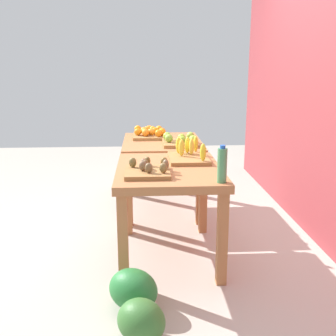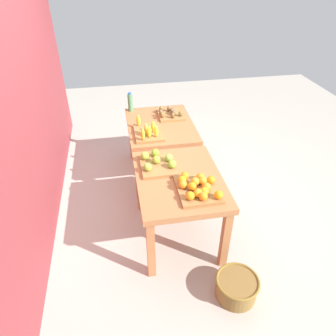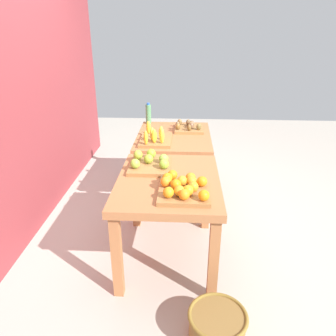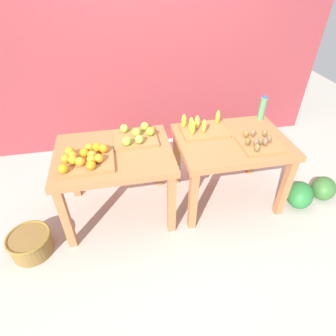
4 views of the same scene
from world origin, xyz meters
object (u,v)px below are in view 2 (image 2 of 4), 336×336
display_table_right (161,131)px  water_bottle (130,102)px  kiwi_bin (170,114)px  watermelon_pile (168,133)px  wicker_basket (237,287)px  display_table_left (179,187)px  apple_bin (158,163)px  orange_bin (198,187)px  banana_crate (148,132)px

display_table_right → water_bottle: size_ratio=4.10×
display_table_right → water_bottle: (0.44, 0.33, 0.23)m
display_table_right → kiwi_bin: kiwi_bin is taller
watermelon_pile → wicker_basket: size_ratio=1.87×
display_table_left → kiwi_bin: bearing=-6.9°
apple_bin → kiwi_bin: size_ratio=1.11×
kiwi_bin → wicker_basket: bearing=-174.8°
display_table_right → orange_bin: 1.36m
display_table_right → wicker_basket: 2.03m
kiwi_bin → banana_crate: bearing=142.0°
banana_crate → water_bottle: bearing=12.0°
orange_bin → watermelon_pile: orange_bin is taller
orange_bin → watermelon_pile: bearing=-3.3°
kiwi_bin → wicker_basket: kiwi_bin is taller
orange_bin → apple_bin: 0.53m
apple_bin → watermelon_pile: apple_bin is taller
display_table_left → display_table_right: same height
display_table_right → apple_bin: size_ratio=2.60×
water_bottle → watermelon_pile: size_ratio=0.36×
kiwi_bin → water_bottle: water_bottle is taller
apple_bin → water_bottle: bearing=6.9°
display_table_left → apple_bin: bearing=36.7°
display_table_right → watermelon_pile: 1.03m
banana_crate → watermelon_pile: banana_crate is taller
display_table_right → apple_bin: 0.92m
display_table_left → wicker_basket: 1.02m
banana_crate → wicker_basket: 1.88m
kiwi_bin → apple_bin: bearing=163.2°
banana_crate → wicker_basket: bearing=-162.4°
orange_bin → water_bottle: 1.84m
apple_bin → wicker_basket: apple_bin is taller
display_table_right → water_bottle: water_bottle is taller
watermelon_pile → apple_bin: bearing=166.7°
kiwi_bin → watermelon_pile: (0.68, -0.09, -0.64)m
kiwi_bin → wicker_basket: (-2.11, -0.19, -0.66)m
kiwi_bin → orange_bin: bearing=178.5°
display_table_right → water_bottle: 0.59m
orange_bin → banana_crate: (1.10, 0.30, -0.00)m
orange_bin → water_bottle: water_bottle is taller
apple_bin → kiwi_bin: bearing=-16.8°
banana_crate → kiwi_bin: 0.55m
banana_crate → water_bottle: 0.70m
display_table_left → orange_bin: orange_bin is taller
display_table_right → orange_bin: bearing=-174.9°
orange_bin → watermelon_pile: (2.21, -0.13, -0.66)m
display_table_left → banana_crate: banana_crate is taller
orange_bin → wicker_basket: size_ratio=1.17×
watermelon_pile → wicker_basket: watermelon_pile is taller
orange_bin → watermelon_pile: 2.31m
display_table_right → watermelon_pile: display_table_right is taller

